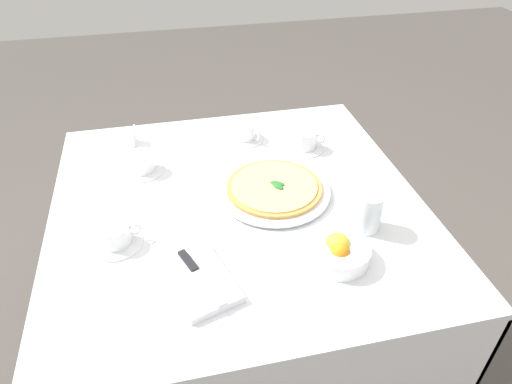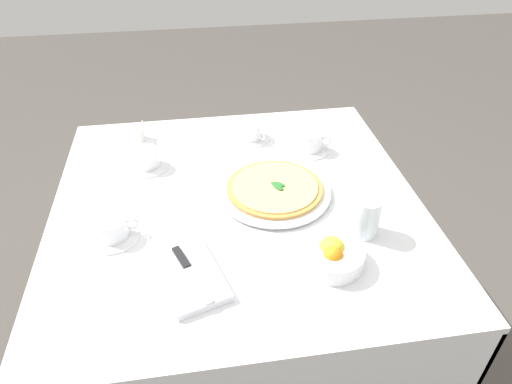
{
  "view_description": "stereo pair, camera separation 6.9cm",
  "coord_description": "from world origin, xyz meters",
  "px_view_note": "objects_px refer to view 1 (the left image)",
  "views": [
    {
      "loc": [
        1.01,
        -0.17,
        1.55
      ],
      "look_at": [
        -0.01,
        0.06,
        0.77
      ],
      "focal_mm": 32.16,
      "sensor_mm": 36.0,
      "label": 1
    },
    {
      "loc": [
        1.02,
        -0.1,
        1.55
      ],
      "look_at": [
        -0.01,
        0.06,
        0.77
      ],
      "focal_mm": 32.16,
      "sensor_mm": 36.0,
      "label": 2
    }
  ],
  "objects_px": {
    "dinner_knife": "(198,274)",
    "pizza": "(274,187)",
    "coffee_cup_right_edge": "(116,236)",
    "coffee_cup_left_edge": "(245,133)",
    "napkin_folded": "(198,278)",
    "coffee_cup_far_left": "(305,141)",
    "menu_card": "(134,139)",
    "citrus_bowl": "(339,251)",
    "water_glass_center_back": "(367,213)",
    "pizza_plate": "(274,191)",
    "coffee_cup_far_right": "(142,163)"
  },
  "relations": [
    {
      "from": "dinner_knife",
      "to": "pizza",
      "type": "bearing_deg",
      "value": 117.17
    },
    {
      "from": "coffee_cup_right_edge",
      "to": "coffee_cup_left_edge",
      "type": "xyz_separation_m",
      "value": [
        -0.44,
        0.42,
        -0.0
      ]
    },
    {
      "from": "coffee_cup_right_edge",
      "to": "napkin_folded",
      "type": "xyz_separation_m",
      "value": [
        0.17,
        0.19,
        -0.02
      ]
    },
    {
      "from": "coffee_cup_far_left",
      "to": "menu_card",
      "type": "height_order",
      "value": "coffee_cup_far_left"
    },
    {
      "from": "coffee_cup_left_edge",
      "to": "napkin_folded",
      "type": "xyz_separation_m",
      "value": [
        0.61,
        -0.23,
        -0.02
      ]
    },
    {
      "from": "citrus_bowl",
      "to": "water_glass_center_back",
      "type": "bearing_deg",
      "value": 130.29
    },
    {
      "from": "napkin_folded",
      "to": "citrus_bowl",
      "type": "bearing_deg",
      "value": 72.33
    },
    {
      "from": "coffee_cup_right_edge",
      "to": "coffee_cup_left_edge",
      "type": "relative_size",
      "value": 1.02
    },
    {
      "from": "pizza_plate",
      "to": "citrus_bowl",
      "type": "relative_size",
      "value": 2.16
    },
    {
      "from": "napkin_folded",
      "to": "citrus_bowl",
      "type": "height_order",
      "value": "citrus_bowl"
    },
    {
      "from": "dinner_knife",
      "to": "menu_card",
      "type": "height_order",
      "value": "menu_card"
    },
    {
      "from": "coffee_cup_right_edge",
      "to": "dinner_knife",
      "type": "relative_size",
      "value": 0.7
    },
    {
      "from": "pizza",
      "to": "citrus_bowl",
      "type": "bearing_deg",
      "value": 16.52
    },
    {
      "from": "pizza",
      "to": "menu_card",
      "type": "distance_m",
      "value": 0.53
    },
    {
      "from": "pizza",
      "to": "water_glass_center_back",
      "type": "height_order",
      "value": "water_glass_center_back"
    },
    {
      "from": "pizza_plate",
      "to": "water_glass_center_back",
      "type": "distance_m",
      "value": 0.28
    },
    {
      "from": "pizza_plate",
      "to": "coffee_cup_left_edge",
      "type": "xyz_separation_m",
      "value": [
        -0.32,
        -0.02,
        0.01
      ]
    },
    {
      "from": "dinner_knife",
      "to": "citrus_bowl",
      "type": "height_order",
      "value": "citrus_bowl"
    },
    {
      "from": "coffee_cup_far_left",
      "to": "napkin_folded",
      "type": "xyz_separation_m",
      "value": [
        0.51,
        -0.42,
        -0.02
      ]
    },
    {
      "from": "pizza",
      "to": "coffee_cup_right_edge",
      "type": "height_order",
      "value": "coffee_cup_right_edge"
    },
    {
      "from": "water_glass_center_back",
      "to": "napkin_folded",
      "type": "height_order",
      "value": "water_glass_center_back"
    },
    {
      "from": "coffee_cup_right_edge",
      "to": "menu_card",
      "type": "distance_m",
      "value": 0.48
    },
    {
      "from": "coffee_cup_left_edge",
      "to": "citrus_bowl",
      "type": "bearing_deg",
      "value": 9.89
    },
    {
      "from": "pizza_plate",
      "to": "coffee_cup_right_edge",
      "type": "height_order",
      "value": "coffee_cup_right_edge"
    },
    {
      "from": "pizza_plate",
      "to": "water_glass_center_back",
      "type": "height_order",
      "value": "water_glass_center_back"
    },
    {
      "from": "coffee_cup_right_edge",
      "to": "citrus_bowl",
      "type": "distance_m",
      "value": 0.55
    },
    {
      "from": "coffee_cup_far_left",
      "to": "napkin_folded",
      "type": "relative_size",
      "value": 0.53
    },
    {
      "from": "coffee_cup_far_right",
      "to": "water_glass_center_back",
      "type": "distance_m",
      "value": 0.69
    },
    {
      "from": "pizza",
      "to": "citrus_bowl",
      "type": "distance_m",
      "value": 0.3
    },
    {
      "from": "menu_card",
      "to": "coffee_cup_far_right",
      "type": "bearing_deg",
      "value": 12.75
    },
    {
      "from": "water_glass_center_back",
      "to": "menu_card",
      "type": "xyz_separation_m",
      "value": [
        -0.55,
        -0.59,
        -0.02
      ]
    },
    {
      "from": "coffee_cup_far_right",
      "to": "napkin_folded",
      "type": "bearing_deg",
      "value": 13.23
    },
    {
      "from": "coffee_cup_far_right",
      "to": "napkin_folded",
      "type": "height_order",
      "value": "coffee_cup_far_right"
    },
    {
      "from": "coffee_cup_far_left",
      "to": "dinner_knife",
      "type": "height_order",
      "value": "coffee_cup_far_left"
    },
    {
      "from": "coffee_cup_left_edge",
      "to": "menu_card",
      "type": "relative_size",
      "value": 1.44
    },
    {
      "from": "water_glass_center_back",
      "to": "coffee_cup_far_left",
      "type": "bearing_deg",
      "value": -174.94
    },
    {
      "from": "pizza",
      "to": "citrus_bowl",
      "type": "relative_size",
      "value": 1.84
    },
    {
      "from": "coffee_cup_far_right",
      "to": "pizza",
      "type": "bearing_deg",
      "value": 61.35
    },
    {
      "from": "pizza",
      "to": "pizza_plate",
      "type": "bearing_deg",
      "value": -120.99
    },
    {
      "from": "pizza",
      "to": "coffee_cup_far_right",
      "type": "relative_size",
      "value": 2.11
    },
    {
      "from": "pizza_plate",
      "to": "dinner_knife",
      "type": "distance_m",
      "value": 0.38
    },
    {
      "from": "napkin_folded",
      "to": "coffee_cup_left_edge",
      "type": "bearing_deg",
      "value": 142.12
    },
    {
      "from": "menu_card",
      "to": "dinner_knife",
      "type": "bearing_deg",
      "value": 16.88
    },
    {
      "from": "pizza_plate",
      "to": "coffee_cup_far_left",
      "type": "bearing_deg",
      "value": 143.74
    },
    {
      "from": "coffee_cup_right_edge",
      "to": "coffee_cup_left_edge",
      "type": "distance_m",
      "value": 0.61
    },
    {
      "from": "coffee_cup_right_edge",
      "to": "citrus_bowl",
      "type": "xyz_separation_m",
      "value": [
        0.17,
        0.53,
        -0.0
      ]
    },
    {
      "from": "coffee_cup_left_edge",
      "to": "dinner_knife",
      "type": "xyz_separation_m",
      "value": [
        0.61,
        -0.23,
        -0.0
      ]
    },
    {
      "from": "pizza_plate",
      "to": "pizza",
      "type": "relative_size",
      "value": 1.17
    },
    {
      "from": "pizza",
      "to": "coffee_cup_left_edge",
      "type": "bearing_deg",
      "value": -176.3
    },
    {
      "from": "pizza_plate",
      "to": "coffee_cup_right_edge",
      "type": "distance_m",
      "value": 0.46
    }
  ]
}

